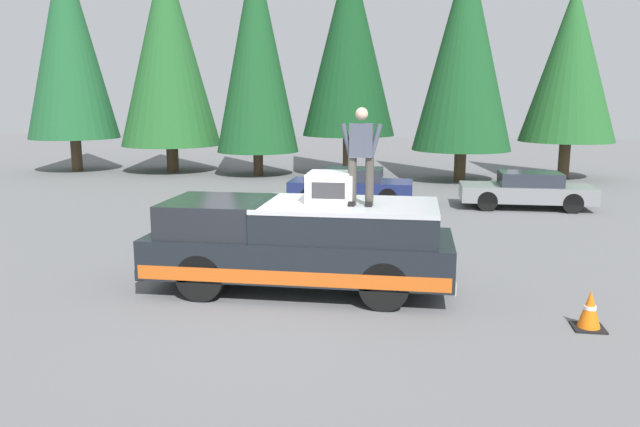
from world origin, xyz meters
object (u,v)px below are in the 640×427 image
(pickup_truck, at_px, (300,244))
(parked_car_navy, at_px, (352,185))
(compressor_unit, at_px, (331,187))
(person_on_truck_bed, at_px, (361,154))
(traffic_cone, at_px, (590,311))
(parked_car_grey, at_px, (527,190))

(pickup_truck, height_order, parked_car_navy, pickup_truck)
(compressor_unit, xyz_separation_m, person_on_truck_bed, (-0.23, -0.56, 0.62))
(compressor_unit, xyz_separation_m, traffic_cone, (-1.29, -4.20, -1.64))
(compressor_unit, height_order, parked_car_grey, compressor_unit)
(person_on_truck_bed, bearing_deg, compressor_unit, 67.59)
(compressor_unit, bearing_deg, person_on_truck_bed, -112.41)
(parked_car_navy, bearing_deg, traffic_cone, -156.33)
(person_on_truck_bed, bearing_deg, pickup_truck, 80.14)
(parked_car_grey, distance_m, traffic_cone, 10.77)
(parked_car_navy, distance_m, traffic_cone, 11.99)
(pickup_truck, relative_size, parked_car_grey, 1.35)
(parked_car_grey, xyz_separation_m, traffic_cone, (-10.74, 0.84, -0.29))
(pickup_truck, distance_m, compressor_unit, 1.19)
(pickup_truck, relative_size, traffic_cone, 8.94)
(person_on_truck_bed, bearing_deg, parked_car_grey, -24.83)
(pickup_truck, height_order, person_on_truck_bed, person_on_truck_bed)
(person_on_truck_bed, xyz_separation_m, parked_car_navy, (9.91, 1.17, -1.97))
(person_on_truck_bed, height_order, parked_car_grey, person_on_truck_bed)
(compressor_unit, relative_size, person_on_truck_bed, 0.50)
(person_on_truck_bed, bearing_deg, parked_car_navy, 6.75)
(parked_car_navy, bearing_deg, pickup_truck, -179.68)
(person_on_truck_bed, relative_size, parked_car_grey, 0.41)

